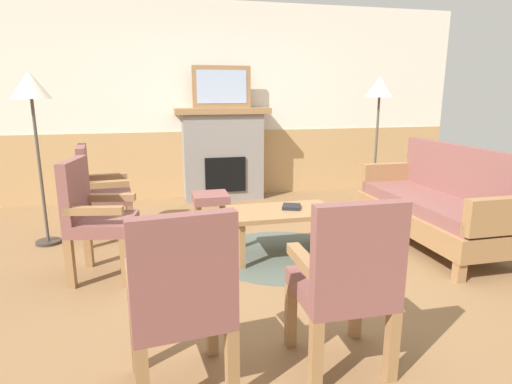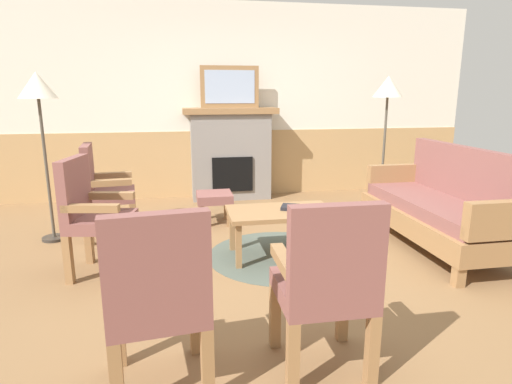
{
  "view_description": "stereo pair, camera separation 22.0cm",
  "coord_description": "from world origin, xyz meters",
  "px_view_note": "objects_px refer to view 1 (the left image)",
  "views": [
    {
      "loc": [
        -0.93,
        -3.52,
        1.49
      ],
      "look_at": [
        0.0,
        0.35,
        0.55
      ],
      "focal_mm": 29.76,
      "sensor_mm": 36.0,
      "label": 1
    },
    {
      "loc": [
        -0.71,
        -3.57,
        1.49
      ],
      "look_at": [
        0.0,
        0.35,
        0.55
      ],
      "focal_mm": 29.76,
      "sensor_mm": 36.0,
      "label": 2
    }
  ],
  "objects_px": {
    "armchair_near_fireplace": "(93,214)",
    "armchair_front_center": "(181,296)",
    "armchair_by_window_left": "(98,189)",
    "armchair_front_left": "(346,278)",
    "fireplace": "(223,153)",
    "floor_lamp_by_chairs": "(31,96)",
    "coffee_table": "(282,215)",
    "book_on_table": "(291,207)",
    "floor_lamp_by_couch": "(379,95)",
    "couch": "(435,205)",
    "framed_picture": "(222,87)",
    "footstool": "(211,200)"
  },
  "relations": [
    {
      "from": "armchair_front_left",
      "to": "floor_lamp_by_chairs",
      "type": "height_order",
      "value": "floor_lamp_by_chairs"
    },
    {
      "from": "fireplace",
      "to": "floor_lamp_by_chairs",
      "type": "xyz_separation_m",
      "value": [
        -2.02,
        -1.44,
        0.8
      ]
    },
    {
      "from": "coffee_table",
      "to": "armchair_by_window_left",
      "type": "xyz_separation_m",
      "value": [
        -1.68,
        0.83,
        0.15
      ]
    },
    {
      "from": "book_on_table",
      "to": "floor_lamp_by_chairs",
      "type": "xyz_separation_m",
      "value": [
        -2.3,
        0.82,
        1.0
      ]
    },
    {
      "from": "fireplace",
      "to": "couch",
      "type": "height_order",
      "value": "fireplace"
    },
    {
      "from": "armchair_front_center",
      "to": "floor_lamp_by_chairs",
      "type": "xyz_separation_m",
      "value": [
        -1.18,
        2.54,
        0.91
      ]
    },
    {
      "from": "couch",
      "to": "armchair_near_fireplace",
      "type": "distance_m",
      "value": 3.19
    },
    {
      "from": "couch",
      "to": "floor_lamp_by_couch",
      "type": "relative_size",
      "value": 1.07
    },
    {
      "from": "armchair_near_fireplace",
      "to": "armchair_front_center",
      "type": "bearing_deg",
      "value": -69.56
    },
    {
      "from": "couch",
      "to": "footstool",
      "type": "height_order",
      "value": "couch"
    },
    {
      "from": "footstool",
      "to": "fireplace",
      "type": "bearing_deg",
      "value": 73.91
    },
    {
      "from": "book_on_table",
      "to": "floor_lamp_by_couch",
      "type": "xyz_separation_m",
      "value": [
        1.55,
        1.28,
        1.0
      ]
    },
    {
      "from": "coffee_table",
      "to": "book_on_table",
      "type": "relative_size",
      "value": 5.52
    },
    {
      "from": "armchair_front_center",
      "to": "floor_lamp_by_chairs",
      "type": "distance_m",
      "value": 2.94
    },
    {
      "from": "fireplace",
      "to": "floor_lamp_by_couch",
      "type": "height_order",
      "value": "floor_lamp_by_couch"
    },
    {
      "from": "fireplace",
      "to": "floor_lamp_by_chairs",
      "type": "distance_m",
      "value": 2.61
    },
    {
      "from": "coffee_table",
      "to": "footstool",
      "type": "bearing_deg",
      "value": 114.65
    },
    {
      "from": "footstool",
      "to": "armchair_near_fireplace",
      "type": "distance_m",
      "value": 1.66
    },
    {
      "from": "floor_lamp_by_chairs",
      "to": "footstool",
      "type": "bearing_deg",
      "value": 9.12
    },
    {
      "from": "coffee_table",
      "to": "framed_picture",
      "type": "bearing_deg",
      "value": 94.38
    },
    {
      "from": "coffee_table",
      "to": "armchair_front_left",
      "type": "height_order",
      "value": "armchair_front_left"
    },
    {
      "from": "footstool",
      "to": "armchair_front_left",
      "type": "relative_size",
      "value": 0.41
    },
    {
      "from": "armchair_by_window_left",
      "to": "armchair_front_left",
      "type": "height_order",
      "value": "same"
    },
    {
      "from": "framed_picture",
      "to": "coffee_table",
      "type": "relative_size",
      "value": 0.83
    },
    {
      "from": "armchair_front_left",
      "to": "armchair_near_fireplace",
      "type": "bearing_deg",
      "value": 132.21
    },
    {
      "from": "framed_picture",
      "to": "armchair_front_center",
      "type": "distance_m",
      "value": 4.19
    },
    {
      "from": "fireplace",
      "to": "floor_lamp_by_chairs",
      "type": "relative_size",
      "value": 0.77
    },
    {
      "from": "coffee_table",
      "to": "floor_lamp_by_chairs",
      "type": "relative_size",
      "value": 0.57
    },
    {
      "from": "fireplace",
      "to": "armchair_near_fireplace",
      "type": "distance_m",
      "value": 2.78
    },
    {
      "from": "coffee_table",
      "to": "armchair_near_fireplace",
      "type": "bearing_deg",
      "value": -176.58
    },
    {
      "from": "book_on_table",
      "to": "framed_picture",
      "type": "bearing_deg",
      "value": 96.94
    },
    {
      "from": "couch",
      "to": "coffee_table",
      "type": "xyz_separation_m",
      "value": [
        -1.58,
        0.04,
        -0.01
      ]
    },
    {
      "from": "framed_picture",
      "to": "armchair_front_left",
      "type": "xyz_separation_m",
      "value": [
        0.01,
        -3.98,
        -1.02
      ]
    },
    {
      "from": "framed_picture",
      "to": "coffee_table",
      "type": "xyz_separation_m",
      "value": [
        0.18,
        -2.29,
        -1.17
      ]
    },
    {
      "from": "couch",
      "to": "armchair_by_window_left",
      "type": "bearing_deg",
      "value": 164.99
    },
    {
      "from": "armchair_front_left",
      "to": "fireplace",
      "type": "bearing_deg",
      "value": 90.17
    },
    {
      "from": "fireplace",
      "to": "coffee_table",
      "type": "bearing_deg",
      "value": -85.61
    },
    {
      "from": "coffee_table",
      "to": "floor_lamp_by_couch",
      "type": "xyz_separation_m",
      "value": [
        1.65,
        1.31,
        1.06
      ]
    },
    {
      "from": "couch",
      "to": "armchair_by_window_left",
      "type": "relative_size",
      "value": 1.84
    },
    {
      "from": "armchair_by_window_left",
      "to": "armchair_near_fireplace",
      "type": "bearing_deg",
      "value": -86.0
    },
    {
      "from": "footstool",
      "to": "couch",
      "type": "bearing_deg",
      "value": -29.0
    },
    {
      "from": "floor_lamp_by_couch",
      "to": "book_on_table",
      "type": "bearing_deg",
      "value": -140.36
    },
    {
      "from": "coffee_table",
      "to": "book_on_table",
      "type": "bearing_deg",
      "value": 14.68
    },
    {
      "from": "armchair_front_center",
      "to": "floor_lamp_by_couch",
      "type": "distance_m",
      "value": 4.11
    },
    {
      "from": "fireplace",
      "to": "armchair_near_fireplace",
      "type": "xyz_separation_m",
      "value": [
        -1.44,
        -2.38,
        -0.11
      ]
    },
    {
      "from": "coffee_table",
      "to": "armchair_near_fireplace",
      "type": "relative_size",
      "value": 0.98
    },
    {
      "from": "couch",
      "to": "floor_lamp_by_chairs",
      "type": "relative_size",
      "value": 1.07
    },
    {
      "from": "armchair_near_fireplace",
      "to": "floor_lamp_by_chairs",
      "type": "distance_m",
      "value": 1.44
    },
    {
      "from": "armchair_front_center",
      "to": "floor_lamp_by_chairs",
      "type": "relative_size",
      "value": 0.58
    },
    {
      "from": "armchair_near_fireplace",
      "to": "armchair_by_window_left",
      "type": "xyz_separation_m",
      "value": [
        -0.06,
        0.93,
        0.0
      ]
    }
  ]
}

